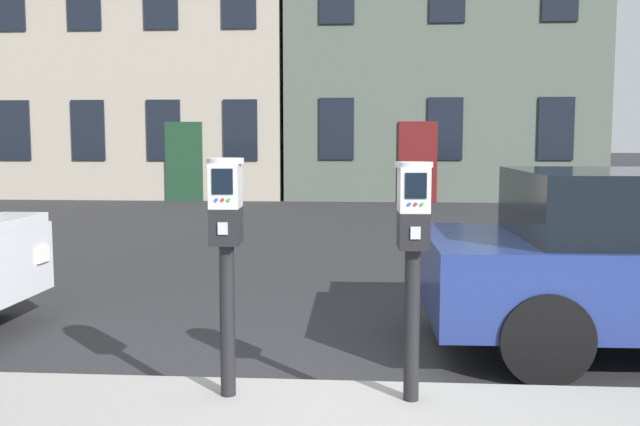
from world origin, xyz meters
TOP-DOWN VIEW (x-y plane):
  - ground_plane at (0.00, 0.00)m, footprint 160.00×160.00m
  - parking_meter_near_kerb at (-0.88, -0.11)m, footprint 0.23×0.26m
  - parking_meter_twin_adjacent at (0.21, -0.11)m, footprint 0.23×0.26m

SIDE VIEW (x-z plane):
  - ground_plane at x=0.00m, z-range 0.00..0.00m
  - parking_meter_twin_adjacent at x=0.21m, z-range 0.40..1.80m
  - parking_meter_near_kerb at x=-0.88m, z-range 0.41..1.82m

